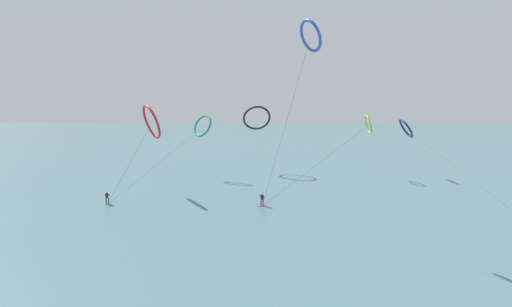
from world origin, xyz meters
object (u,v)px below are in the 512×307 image
surfer_teal (105,199)px  kite_cobalt (309,36)px  kite_lime (367,125)px  kite_crimson (150,122)px  kite_charcoal (255,118)px  surfer_magenta (261,200)px  kite_emerald (201,126)px  kite_navy (405,128)px

surfer_teal → kite_cobalt: size_ratio=0.08×
surfer_teal → kite_cobalt: bearing=-32.7°
surfer_teal → kite_lime: bearing=12.9°
kite_crimson → kite_charcoal: size_ratio=0.49×
surfer_teal → kite_crimson: bearing=45.5°
kite_lime → kite_charcoal: 20.09m
surfer_magenta → kite_cobalt: bearing=98.4°
kite_crimson → kite_emerald: bearing=-60.4°
kite_navy → kite_cobalt: size_ratio=2.21×
kite_lime → kite_cobalt: size_ratio=0.97×
kite_navy → kite_emerald: kite_emerald is taller
surfer_magenta → kite_crimson: bearing=-46.8°
surfer_teal → surfer_magenta: 20.12m
kite_emerald → surfer_magenta: bearing=-19.1°
kite_lime → kite_emerald: size_ratio=1.03×
kite_navy → kite_charcoal: (-26.27, 4.65, 1.58)m
kite_navy → kite_emerald: size_ratio=2.35×
surfer_magenta → kite_charcoal: (-0.63, 24.73, 9.27)m
surfer_teal → kite_emerald: size_ratio=0.08×
kite_navy → kite_emerald: bearing=94.7°
surfer_teal → kite_navy: size_ratio=0.04×
surfer_teal → surfer_magenta: size_ratio=1.00×
surfer_magenta → kite_lime: kite_lime is taller
kite_navy → kite_charcoal: 26.72m
kite_charcoal → surfer_teal: bearing=43.2°
surfer_teal → kite_emerald: 22.30m
kite_emerald → kite_navy: bearing=44.8°
kite_lime → kite_crimson: 36.32m
kite_crimson → kite_navy: (41.44, 12.41, -1.89)m
kite_cobalt → kite_charcoal: bearing=-14.8°
surfer_teal → kite_charcoal: (19.47, 23.93, 9.27)m
kite_lime → kite_crimson: (-34.44, -11.46, 1.16)m
surfer_teal → surfer_magenta: bearing=-14.7°
surfer_magenta → kite_lime: 28.00m
surfer_magenta → kite_emerald: size_ratio=0.08×
kite_crimson → kite_emerald: (5.78, 11.26, -1.38)m
kite_navy → kite_cobalt: kite_cobalt is taller
kite_lime → kite_crimson: bearing=111.1°
surfer_teal → kite_charcoal: 32.21m
surfer_magenta → kite_cobalt: (4.68, -8.33, 19.09)m
surfer_teal → kite_cobalt: (24.78, -9.13, 19.09)m
surfer_magenta → kite_lime: bearing=-155.2°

